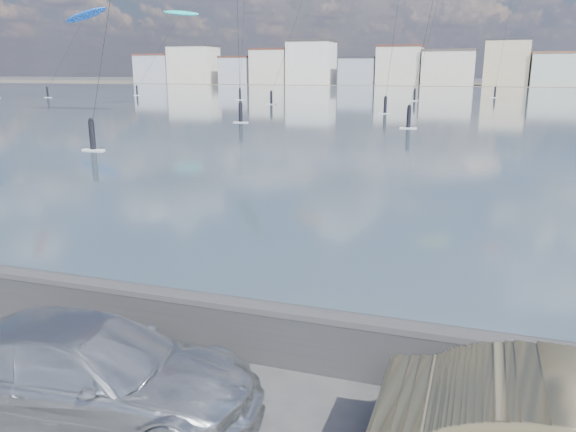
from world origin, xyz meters
name	(u,v)px	position (x,y,z in m)	size (l,w,h in m)	color
bay_water	(453,100)	(0.00, 91.50, 0.01)	(500.00, 177.00, 0.00)	#2E4553
far_shore_strip	(468,85)	(0.00, 200.00, 0.01)	(500.00, 60.00, 0.00)	#4C473D
seawall	(209,320)	(0.00, 2.70, 0.58)	(400.00, 0.36, 1.08)	#28282B
far_buildings	(473,66)	(1.31, 186.00, 6.03)	(240.79, 13.26, 14.60)	#B2B7C6
car_silver	(89,372)	(-0.71, 0.44, 0.71)	(1.99, 4.90, 1.42)	silver
kitesurfer_1	(180,15)	(-56.84, 105.43, 16.04)	(7.89, 17.62, 17.41)	#19BFBF
kitesurfer_6	(85,16)	(-71.72, 93.94, 15.26)	(10.83, 17.88, 17.31)	blue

